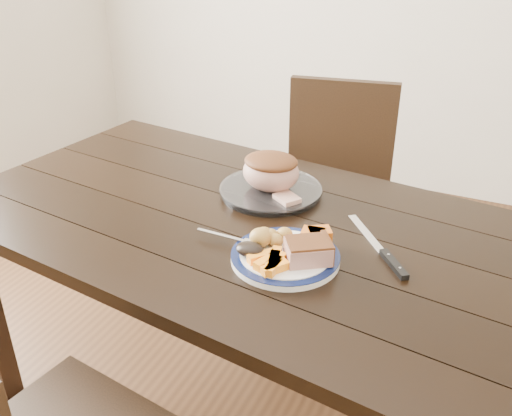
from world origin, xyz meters
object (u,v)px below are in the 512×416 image
at_px(dinner_plate, 285,257).
at_px(carving_knife, 386,256).
at_px(serving_platter, 271,192).
at_px(roast_joint, 271,172).
at_px(pork_slice, 308,252).
at_px(chair_far, 334,188).
at_px(dining_table, 234,243).
at_px(fork, 233,239).

distance_m(dinner_plate, carving_knife, 0.25).
xyz_separation_m(serving_platter, roast_joint, (-0.00, 0.00, 0.06)).
distance_m(pork_slice, roast_joint, 0.40).
bearing_deg(chair_far, carving_knife, 105.56).
height_order(chair_far, dinner_plate, chair_far).
bearing_deg(roast_joint, serving_platter, 0.00).
distance_m(dining_table, chair_far, 0.75).
bearing_deg(dining_table, serving_platter, 76.02).
bearing_deg(fork, dinner_plate, -1.28).
xyz_separation_m(chair_far, pork_slice, (0.21, -0.89, 0.27)).
bearing_deg(serving_platter, chair_far, 87.20).
bearing_deg(pork_slice, dining_table, 150.98).
relative_size(pork_slice, carving_knife, 0.39).
relative_size(chair_far, fork, 5.23).
distance_m(dinner_plate, pork_slice, 0.07).
bearing_deg(carving_knife, roast_joint, -155.84).
height_order(roast_joint, carving_knife, roast_joint).
distance_m(serving_platter, roast_joint, 0.06).
xyz_separation_m(serving_platter, pork_slice, (0.24, -0.32, 0.03)).
xyz_separation_m(fork, roast_joint, (-0.03, 0.31, 0.05)).
distance_m(fork, roast_joint, 0.32).
xyz_separation_m(pork_slice, fork, (-0.21, 0.01, -0.02)).
bearing_deg(pork_slice, dinner_plate, 175.24).
distance_m(chair_far, roast_joint, 0.64).
distance_m(dining_table, fork, 0.20).
relative_size(chair_far, dinner_plate, 3.50).
distance_m(serving_platter, fork, 0.31).
height_order(fork, roast_joint, roast_joint).
relative_size(chair_far, serving_platter, 3.13).
xyz_separation_m(dining_table, serving_platter, (0.04, 0.17, 0.10)).
height_order(serving_platter, pork_slice, pork_slice).
xyz_separation_m(chair_far, roast_joint, (-0.03, -0.57, 0.30)).
bearing_deg(dinner_plate, fork, 177.56).
relative_size(serving_platter, fork, 1.67).
xyz_separation_m(dining_table, chair_far, (0.07, 0.74, -0.13)).
relative_size(chair_far, roast_joint, 5.47).
bearing_deg(dining_table, carving_knife, -4.53).
distance_m(dinner_plate, roast_joint, 0.37).
bearing_deg(carving_knife, chair_far, 166.54).
bearing_deg(chair_far, dining_table, 74.51).
height_order(chair_far, fork, chair_far).
bearing_deg(roast_joint, pork_slice, -53.47).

